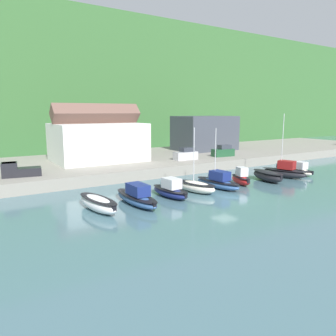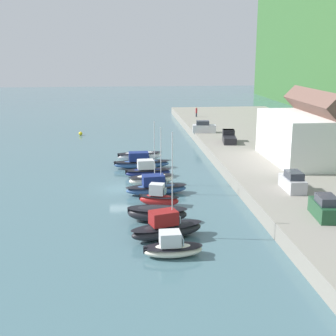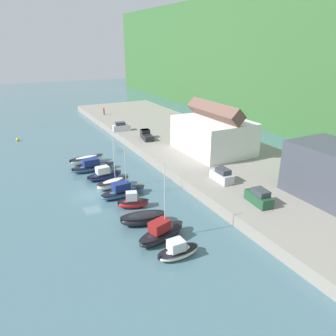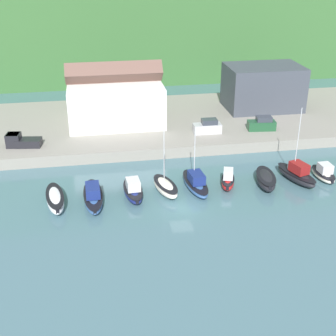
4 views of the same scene
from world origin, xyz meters
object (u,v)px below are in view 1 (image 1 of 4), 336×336
at_px(parked_car_1, 186,154).
at_px(moored_boat_4, 218,182).
at_px(moored_boat_6, 268,176).
at_px(moored_boat_1, 137,197).
at_px(moored_boat_7, 284,171).
at_px(pickup_truck_0, 18,170).
at_px(moored_boat_8, 299,170).
at_px(parked_car_3, 223,151).
at_px(moored_boat_0, 98,203).
at_px(moored_boat_3, 196,186).
at_px(moored_boat_2, 170,190).
at_px(moored_boat_5, 241,178).

bearing_deg(parked_car_1, moored_boat_4, 161.55).
bearing_deg(moored_boat_6, moored_boat_1, -168.35).
height_order(moored_boat_7, pickup_truck_0, moored_boat_7).
relative_size(moored_boat_8, parked_car_3, 1.14).
relative_size(moored_boat_0, moored_boat_4, 0.90).
distance_m(moored_boat_3, pickup_truck_0, 23.11).
distance_m(moored_boat_7, parked_car_1, 16.68).
bearing_deg(moored_boat_2, parked_car_3, 30.80).
relative_size(moored_boat_1, moored_boat_4, 1.03).
xyz_separation_m(moored_boat_2, parked_car_1, (12.87, 14.99, 1.69)).
height_order(moored_boat_2, parked_car_1, parked_car_1).
bearing_deg(parked_car_3, moored_boat_2, 130.53).
distance_m(moored_boat_6, moored_boat_8, 8.07).
bearing_deg(moored_boat_6, moored_boat_5, -176.35).
height_order(moored_boat_1, moored_boat_3, moored_boat_3).
distance_m(moored_boat_7, moored_boat_8, 3.76).
height_order(parked_car_1, pickup_truck_0, parked_car_1).
xyz_separation_m(moored_boat_3, moored_boat_6, (12.67, -0.29, 0.09)).
xyz_separation_m(moored_boat_7, parked_car_1, (-8.07, 14.52, 1.54)).
relative_size(moored_boat_5, parked_car_1, 1.11).
distance_m(moored_boat_8, parked_car_1, 18.72).
height_order(moored_boat_0, moored_boat_7, moored_boat_7).
bearing_deg(parked_car_1, moored_boat_5, 177.12).
distance_m(moored_boat_4, pickup_truck_0, 26.06).
distance_m(moored_boat_4, parked_car_1, 15.42).
height_order(moored_boat_8, pickup_truck_0, pickup_truck_0).
relative_size(moored_boat_1, pickup_truck_0, 1.63).
distance_m(moored_boat_0, parked_car_3, 34.23).
relative_size(moored_boat_2, parked_car_3, 1.44).
relative_size(moored_boat_2, moored_boat_7, 0.65).
bearing_deg(moored_boat_3, moored_boat_0, 171.11).
bearing_deg(parked_car_1, moored_boat_6, -164.90).
height_order(moored_boat_4, moored_boat_7, moored_boat_7).
xyz_separation_m(moored_boat_1, moored_boat_8, (29.44, 1.22, -0.08)).
xyz_separation_m(moored_boat_0, moored_boat_5, (20.98, 1.15, 0.11)).
height_order(moored_boat_8, parked_car_3, parked_car_3).
bearing_deg(moored_boat_5, moored_boat_8, 17.81).
xyz_separation_m(moored_boat_4, moored_boat_7, (13.17, -0.06, 0.13)).
height_order(moored_boat_2, moored_boat_6, moored_boat_2).
bearing_deg(pickup_truck_0, moored_boat_1, -139.38).
distance_m(moored_boat_6, moored_boat_7, 4.32).
relative_size(moored_boat_0, parked_car_3, 1.62).
relative_size(moored_boat_5, moored_boat_6, 0.75).
bearing_deg(moored_boat_3, moored_boat_6, -14.13).
bearing_deg(moored_boat_1, moored_boat_4, 3.81).
height_order(moored_boat_5, parked_car_3, parked_car_3).
distance_m(moored_boat_1, moored_boat_2, 4.79).
bearing_deg(moored_boat_7, moored_boat_3, 163.64).
distance_m(moored_boat_7, pickup_truck_0, 37.89).
height_order(moored_boat_7, parked_car_1, moored_boat_7).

